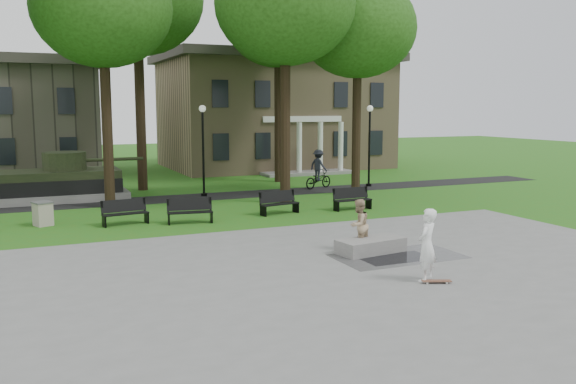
# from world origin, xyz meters

# --- Properties ---
(ground) EXTENTS (120.00, 120.00, 0.00)m
(ground) POSITION_xyz_m (0.00, 0.00, 0.00)
(ground) COLOR #316016
(ground) RESTS_ON ground
(plaza) EXTENTS (22.00, 16.00, 0.02)m
(plaza) POSITION_xyz_m (0.00, -5.00, 0.01)
(plaza) COLOR gray
(plaza) RESTS_ON ground
(footpath) EXTENTS (44.00, 2.60, 0.01)m
(footpath) POSITION_xyz_m (0.00, 12.00, 0.01)
(footpath) COLOR black
(footpath) RESTS_ON ground
(building_right) EXTENTS (17.00, 12.00, 8.60)m
(building_right) POSITION_xyz_m (10.00, 26.00, 4.34)
(building_right) COLOR #9E8460
(building_right) RESTS_ON ground
(tree_1) EXTENTS (6.20, 6.20, 11.63)m
(tree_1) POSITION_xyz_m (-4.50, 10.50, 8.95)
(tree_1) COLOR black
(tree_1) RESTS_ON ground
(tree_2) EXTENTS (6.60, 6.60, 12.16)m
(tree_2) POSITION_xyz_m (3.50, 8.50, 9.32)
(tree_2) COLOR black
(tree_2) RESTS_ON ground
(tree_3) EXTENTS (6.00, 6.00, 11.19)m
(tree_3) POSITION_xyz_m (8.00, 9.50, 8.60)
(tree_3) COLOR black
(tree_3) RESTS_ON ground
(tree_5) EXTENTS (6.40, 6.40, 12.44)m
(tree_5) POSITION_xyz_m (6.50, 16.50, 9.67)
(tree_5) COLOR black
(tree_5) RESTS_ON ground
(lamp_mid) EXTENTS (0.36, 0.36, 4.73)m
(lamp_mid) POSITION_xyz_m (0.50, 12.30, 2.79)
(lamp_mid) COLOR black
(lamp_mid) RESTS_ON ground
(lamp_right) EXTENTS (0.36, 0.36, 4.73)m
(lamp_right) POSITION_xyz_m (10.50, 12.30, 2.79)
(lamp_right) COLOR black
(lamp_right) RESTS_ON ground
(tank_monument) EXTENTS (7.45, 3.40, 2.40)m
(tank_monument) POSITION_xyz_m (-6.46, 14.00, 0.86)
(tank_monument) COLOR gray
(tank_monument) RESTS_ON ground
(puddle) EXTENTS (2.20, 1.20, 0.00)m
(puddle) POSITION_xyz_m (2.27, -3.02, 0.02)
(puddle) COLOR black
(puddle) RESTS_ON plaza
(concrete_block) EXTENTS (2.32, 1.30, 0.45)m
(concrete_block) POSITION_xyz_m (1.94, -2.04, 0.24)
(concrete_block) COLOR gray
(concrete_block) RESTS_ON plaza
(skateboard) EXTENTS (0.80, 0.48, 0.07)m
(skateboard) POSITION_xyz_m (1.74, -5.69, 0.06)
(skateboard) COLOR brown
(skateboard) RESTS_ON plaza
(skateboarder) EXTENTS (0.86, 0.79, 1.96)m
(skateboarder) POSITION_xyz_m (1.61, -5.40, 1.00)
(skateboarder) COLOR white
(skateboarder) RESTS_ON plaza
(friend_watching) EXTENTS (1.02, 0.94, 1.68)m
(friend_watching) POSITION_xyz_m (1.73, -1.62, 0.86)
(friend_watching) COLOR tan
(friend_watching) RESTS_ON plaza
(cyclist) EXTENTS (2.16, 1.42, 2.23)m
(cyclist) POSITION_xyz_m (7.33, 12.61, 0.91)
(cyclist) COLOR black
(cyclist) RESTS_ON ground
(park_bench_0) EXTENTS (1.85, 0.77, 1.00)m
(park_bench_0) POSITION_xyz_m (-4.51, 5.98, 0.52)
(park_bench_0) COLOR black
(park_bench_0) RESTS_ON ground
(park_bench_1) EXTENTS (1.85, 0.79, 1.00)m
(park_bench_1) POSITION_xyz_m (-2.08, 5.26, 0.52)
(park_bench_1) COLOR black
(park_bench_1) RESTS_ON ground
(park_bench_2) EXTENTS (1.85, 0.85, 1.00)m
(park_bench_2) POSITION_xyz_m (2.03, 5.79, 0.52)
(park_bench_2) COLOR black
(park_bench_2) RESTS_ON ground
(park_bench_3) EXTENTS (1.81, 0.57, 1.00)m
(park_bench_3) POSITION_xyz_m (5.51, 5.50, 0.52)
(park_bench_3) COLOR black
(park_bench_3) RESTS_ON ground
(trash_bin) EXTENTS (0.86, 0.86, 0.96)m
(trash_bin) POSITION_xyz_m (-7.51, 7.04, 0.49)
(trash_bin) COLOR #9F9683
(trash_bin) RESTS_ON ground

